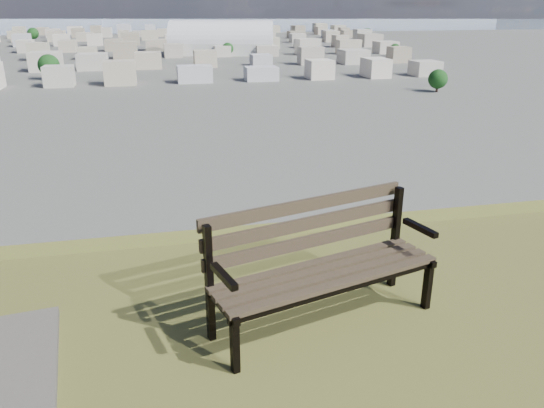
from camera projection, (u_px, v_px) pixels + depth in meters
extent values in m
cube|color=#443627|center=(340.00, 284.00, 4.01)|extent=(1.82, 0.59, 0.04)
cube|color=#443627|center=(331.00, 277.00, 4.11)|extent=(1.82, 0.59, 0.04)
cube|color=#443627|center=(322.00, 270.00, 4.22)|extent=(1.82, 0.59, 0.04)
cube|color=#443627|center=(314.00, 264.00, 4.32)|extent=(1.82, 0.59, 0.04)
cube|color=#443627|center=(309.00, 241.00, 4.33)|extent=(1.81, 0.54, 0.10)
cube|color=#443627|center=(308.00, 223.00, 4.30)|extent=(1.81, 0.54, 0.10)
cube|color=#443627|center=(307.00, 205.00, 4.26)|extent=(1.81, 0.54, 0.10)
cube|color=black|center=(235.00, 344.00, 3.68)|extent=(0.07, 0.07, 0.46)
cube|color=black|center=(209.00, 284.00, 3.96)|extent=(0.07, 0.07, 0.95)
cube|color=black|center=(222.00, 305.00, 3.78)|extent=(0.19, 0.51, 0.05)
cube|color=black|center=(224.00, 276.00, 3.65)|extent=(0.15, 0.37, 0.05)
cube|color=black|center=(428.00, 284.00, 4.47)|extent=(0.07, 0.07, 0.46)
cube|color=black|center=(395.00, 238.00, 4.75)|extent=(0.07, 0.07, 0.95)
cube|color=black|center=(413.00, 253.00, 4.57)|extent=(0.19, 0.51, 0.05)
cube|color=black|center=(420.00, 228.00, 4.43)|extent=(0.15, 0.37, 0.05)
cube|color=black|center=(341.00, 290.00, 4.02)|extent=(1.81, 0.54, 0.04)
cube|color=black|center=(313.00, 268.00, 4.34)|extent=(1.81, 0.54, 0.04)
cube|color=beige|center=(222.00, 49.00, 303.63)|extent=(62.30, 37.73, 6.46)
cylinder|color=white|center=(222.00, 43.00, 302.48)|extent=(62.30, 37.73, 24.54)
cube|color=#B0A596|center=(52.00, 76.00, 185.34)|extent=(11.00, 11.00, 7.00)
cube|color=#BCAB95|center=(123.00, 75.00, 190.17)|extent=(11.00, 11.00, 7.00)
cube|color=#B8B9BE|center=(190.00, 73.00, 195.00)|extent=(11.00, 11.00, 7.00)
cube|color=#B8AE95|center=(254.00, 71.00, 199.83)|extent=(11.00, 11.00, 7.00)
cube|color=tan|center=(315.00, 70.00, 204.65)|extent=(11.00, 11.00, 7.00)
cube|color=beige|center=(373.00, 68.00, 209.48)|extent=(11.00, 11.00, 7.00)
cube|color=#B9B2A8|center=(429.00, 67.00, 214.31)|extent=(11.00, 11.00, 7.00)
cube|color=#B8B9BE|center=(42.00, 63.00, 228.59)|extent=(11.00, 11.00, 7.00)
cube|color=#B8AE95|center=(100.00, 61.00, 233.41)|extent=(11.00, 11.00, 7.00)
cube|color=tan|center=(155.00, 60.00, 238.24)|extent=(11.00, 11.00, 7.00)
cube|color=beige|center=(208.00, 59.00, 243.07)|extent=(11.00, 11.00, 7.00)
cube|color=#B9B2A8|center=(260.00, 58.00, 247.90)|extent=(11.00, 11.00, 7.00)
cube|color=beige|center=(309.00, 57.00, 252.72)|extent=(11.00, 11.00, 7.00)
cube|color=#B0A596|center=(356.00, 56.00, 257.55)|extent=(11.00, 11.00, 7.00)
cube|color=#BCAB95|center=(402.00, 55.00, 262.38)|extent=(11.00, 11.00, 7.00)
cube|color=beige|center=(35.00, 53.00, 271.83)|extent=(11.00, 11.00, 7.00)
cube|color=#B9B2A8|center=(84.00, 52.00, 276.66)|extent=(11.00, 11.00, 7.00)
cube|color=beige|center=(131.00, 52.00, 281.48)|extent=(11.00, 11.00, 7.00)
cube|color=#B0A596|center=(176.00, 51.00, 286.31)|extent=(11.00, 11.00, 7.00)
cube|color=#BCAB95|center=(221.00, 50.00, 291.14)|extent=(11.00, 11.00, 7.00)
cube|color=#B8B9BE|center=(263.00, 49.00, 295.97)|extent=(11.00, 11.00, 7.00)
cube|color=#B8AE95|center=(305.00, 48.00, 300.79)|extent=(11.00, 11.00, 7.00)
cube|color=tan|center=(345.00, 48.00, 305.62)|extent=(11.00, 11.00, 7.00)
cube|color=beige|center=(384.00, 47.00, 310.45)|extent=(11.00, 11.00, 7.00)
cube|color=#BCAB95|center=(29.00, 46.00, 315.07)|extent=(11.00, 11.00, 7.00)
cube|color=#B8B9BE|center=(72.00, 46.00, 319.90)|extent=(11.00, 11.00, 7.00)
cube|color=#B8AE95|center=(113.00, 45.00, 324.73)|extent=(11.00, 11.00, 7.00)
cube|color=tan|center=(153.00, 44.00, 329.55)|extent=(11.00, 11.00, 7.00)
cube|color=beige|center=(192.00, 44.00, 334.38)|extent=(11.00, 11.00, 7.00)
cube|color=#B9B2A8|center=(229.00, 43.00, 339.21)|extent=(11.00, 11.00, 7.00)
cube|color=beige|center=(266.00, 43.00, 344.04)|extent=(11.00, 11.00, 7.00)
cube|color=#B0A596|center=(302.00, 42.00, 348.86)|extent=(11.00, 11.00, 7.00)
cube|color=#BCAB95|center=(336.00, 42.00, 353.69)|extent=(11.00, 11.00, 7.00)
cube|color=#B8B9BE|center=(370.00, 41.00, 358.52)|extent=(11.00, 11.00, 7.00)
cube|color=#B9B2A8|center=(26.00, 41.00, 358.31)|extent=(11.00, 11.00, 7.00)
cube|color=beige|center=(63.00, 41.00, 363.14)|extent=(11.00, 11.00, 7.00)
cube|color=#B0A596|center=(99.00, 40.00, 367.97)|extent=(11.00, 11.00, 7.00)
cube|color=#BCAB95|center=(135.00, 40.00, 372.79)|extent=(11.00, 11.00, 7.00)
cube|color=#B8B9BE|center=(169.00, 39.00, 377.62)|extent=(11.00, 11.00, 7.00)
cube|color=#B8AE95|center=(203.00, 39.00, 382.45)|extent=(11.00, 11.00, 7.00)
cube|color=tan|center=(236.00, 38.00, 387.28)|extent=(11.00, 11.00, 7.00)
cube|color=beige|center=(268.00, 38.00, 392.11)|extent=(11.00, 11.00, 7.00)
cube|color=#B9B2A8|center=(299.00, 38.00, 396.93)|extent=(11.00, 11.00, 7.00)
cube|color=beige|center=(330.00, 37.00, 401.76)|extent=(11.00, 11.00, 7.00)
cube|color=#B0A596|center=(360.00, 37.00, 406.59)|extent=(11.00, 11.00, 7.00)
cube|color=tan|center=(22.00, 37.00, 401.55)|extent=(11.00, 11.00, 7.00)
cube|color=beige|center=(56.00, 37.00, 406.38)|extent=(11.00, 11.00, 7.00)
cube|color=#B9B2A8|center=(89.00, 36.00, 411.21)|extent=(11.00, 11.00, 7.00)
cube|color=beige|center=(121.00, 36.00, 416.04)|extent=(11.00, 11.00, 7.00)
cube|color=#B0A596|center=(152.00, 36.00, 420.86)|extent=(11.00, 11.00, 7.00)
cube|color=#BCAB95|center=(182.00, 35.00, 425.69)|extent=(11.00, 11.00, 7.00)
cube|color=#B8B9BE|center=(212.00, 35.00, 430.52)|extent=(11.00, 11.00, 7.00)
cube|color=#B8AE95|center=(241.00, 35.00, 435.35)|extent=(11.00, 11.00, 7.00)
cube|color=tan|center=(270.00, 34.00, 440.17)|extent=(11.00, 11.00, 7.00)
cube|color=beige|center=(298.00, 34.00, 445.00)|extent=(11.00, 11.00, 7.00)
cube|color=#B9B2A8|center=(325.00, 34.00, 449.83)|extent=(11.00, 11.00, 7.00)
cube|color=beige|center=(352.00, 33.00, 454.66)|extent=(11.00, 11.00, 7.00)
cube|color=#B8AE95|center=(20.00, 34.00, 444.80)|extent=(11.00, 11.00, 7.00)
cube|color=tan|center=(50.00, 34.00, 449.62)|extent=(11.00, 11.00, 7.00)
cube|color=beige|center=(80.00, 33.00, 454.45)|extent=(11.00, 11.00, 7.00)
cube|color=#B9B2A8|center=(109.00, 33.00, 459.28)|extent=(11.00, 11.00, 7.00)
cube|color=beige|center=(137.00, 33.00, 464.11)|extent=(11.00, 11.00, 7.00)
cube|color=#B0A596|center=(165.00, 32.00, 468.93)|extent=(11.00, 11.00, 7.00)
cube|color=#BCAB95|center=(192.00, 32.00, 473.76)|extent=(11.00, 11.00, 7.00)
cube|color=#B8B9BE|center=(219.00, 32.00, 478.59)|extent=(11.00, 11.00, 7.00)
cube|color=#B8AE95|center=(245.00, 31.00, 483.42)|extent=(11.00, 11.00, 7.00)
cube|color=tan|center=(271.00, 31.00, 488.24)|extent=(11.00, 11.00, 7.00)
cube|color=beige|center=(296.00, 31.00, 493.07)|extent=(11.00, 11.00, 7.00)
cube|color=#B9B2A8|center=(321.00, 31.00, 497.90)|extent=(11.00, 11.00, 7.00)
cube|color=beige|center=(345.00, 30.00, 502.73)|extent=(11.00, 11.00, 7.00)
cube|color=#B8AE95|center=(18.00, 31.00, 488.04)|extent=(11.00, 11.00, 7.00)
cube|color=tan|center=(46.00, 31.00, 492.87)|extent=(11.00, 11.00, 7.00)
cube|color=beige|center=(73.00, 31.00, 497.69)|extent=(11.00, 11.00, 7.00)
cube|color=#B9B2A8|center=(99.00, 30.00, 502.52)|extent=(11.00, 11.00, 7.00)
cube|color=beige|center=(125.00, 30.00, 507.35)|extent=(11.00, 11.00, 7.00)
cube|color=#B0A596|center=(151.00, 30.00, 512.18)|extent=(11.00, 11.00, 7.00)
cube|color=#BCAB95|center=(176.00, 30.00, 517.00)|extent=(11.00, 11.00, 7.00)
cube|color=#B8B9BE|center=(201.00, 29.00, 521.83)|extent=(11.00, 11.00, 7.00)
cube|color=#B8AE95|center=(225.00, 29.00, 526.66)|extent=(11.00, 11.00, 7.00)
cube|color=tan|center=(249.00, 29.00, 531.49)|extent=(11.00, 11.00, 7.00)
cube|color=beige|center=(272.00, 29.00, 536.31)|extent=(11.00, 11.00, 7.00)
cube|color=#B9B2A8|center=(295.00, 28.00, 541.14)|extent=(11.00, 11.00, 7.00)
cube|color=beige|center=(317.00, 28.00, 545.97)|extent=(11.00, 11.00, 7.00)
cube|color=#B0A596|center=(339.00, 28.00, 550.80)|extent=(11.00, 11.00, 7.00)
cylinder|color=#34201A|center=(437.00, 89.00, 175.03)|extent=(0.80, 0.80, 2.10)
sphere|color=black|center=(438.00, 79.00, 173.92)|extent=(6.30, 6.30, 6.30)
cylinder|color=#34201A|center=(50.00, 76.00, 203.56)|extent=(0.80, 0.80, 2.70)
sphere|color=black|center=(49.00, 65.00, 202.13)|extent=(8.10, 8.10, 8.10)
cylinder|color=#34201A|center=(395.00, 55.00, 292.68)|extent=(0.80, 0.80, 1.95)
sphere|color=black|center=(395.00, 49.00, 291.64)|extent=(5.85, 5.85, 5.85)
cylinder|color=#34201A|center=(236.00, 42.00, 388.12)|extent=(0.80, 0.80, 2.25)
sphere|color=black|center=(236.00, 37.00, 386.92)|extent=(6.75, 6.75, 6.75)
cylinder|color=#34201A|center=(34.00, 39.00, 412.63)|extent=(0.80, 0.80, 2.85)
sphere|color=black|center=(33.00, 33.00, 411.11)|extent=(8.55, 8.55, 8.55)
cylinder|color=#34201A|center=(228.00, 54.00, 292.81)|extent=(0.80, 0.80, 2.10)
sphere|color=black|center=(228.00, 48.00, 291.70)|extent=(6.30, 6.30, 6.30)
cylinder|color=#34201A|center=(367.00, 38.00, 428.46)|extent=(0.80, 0.80, 2.55)
sphere|color=black|center=(367.00, 33.00, 427.10)|extent=(7.65, 7.65, 7.65)
cube|color=gray|center=(150.00, 22.00, 833.01)|extent=(2400.00, 700.00, 0.12)
cube|color=#8F9AB2|center=(211.00, 6.00, 1302.62)|extent=(700.00, 220.00, 45.00)
cube|color=#8F9AB2|center=(393.00, 2.00, 1437.06)|extent=(500.00, 220.00, 60.00)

